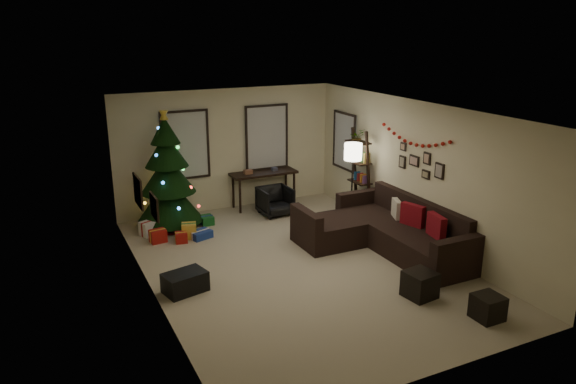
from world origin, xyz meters
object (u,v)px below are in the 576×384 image
object	(u,v)px
sofa	(385,232)
desk_chair	(275,201)
bookshelf	(361,176)
desk	(264,176)
christmas_tree	(168,178)

from	to	relation	value
sofa	desk_chair	bearing A→B (deg)	112.12
desk_chair	bookshelf	bearing A→B (deg)	-33.75
desk_chair	bookshelf	world-z (taller)	bookshelf
desk	desk_chair	xyz separation A→B (m)	(-0.01, -0.65, -0.41)
sofa	desk	distance (m)	3.44
desk	sofa	bearing A→B (deg)	-72.19
desk	bookshelf	size ratio (longest dim) A/B	0.78
desk	bookshelf	xyz separation A→B (m)	(1.54, -1.62, 0.22)
sofa	bookshelf	distance (m)	1.81
desk	desk_chair	distance (m)	0.77
christmas_tree	bookshelf	distance (m)	4.01
christmas_tree	desk_chair	distance (m)	2.38
sofa	desk_chair	size ratio (longest dim) A/B	4.91
desk_chair	desk	bearing A→B (deg)	87.20
christmas_tree	bookshelf	xyz separation A→B (m)	(3.80, -1.28, -0.09)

